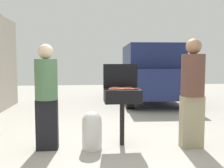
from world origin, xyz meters
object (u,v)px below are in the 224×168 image
hot_dog_10 (124,88)px  hot_dog_7 (113,88)px  bbq_grill (122,98)px  hot_dog_2 (123,88)px  hot_dog_5 (122,89)px  person_left (46,93)px  hot_dog_4 (130,89)px  hot_dog_8 (120,89)px  hot_dog_6 (112,90)px  propane_tank (92,129)px  person_right (192,89)px  hot_dog_1 (115,88)px  parked_minivan (150,73)px  hot_dog_0 (134,89)px  hot_dog_3 (121,89)px  hot_dog_9 (128,88)px

hot_dog_10 → hot_dog_7: bearing=172.0°
bbq_grill → hot_dog_2: bearing=77.0°
hot_dog_5 → person_left: person_left is taller
hot_dog_2 → hot_dog_4: same height
bbq_grill → hot_dog_2: size_ratio=7.33×
hot_dog_4 → hot_dog_8: 0.16m
hot_dog_6 → propane_tank: size_ratio=0.21×
hot_dog_6 → person_right: 1.30m
hot_dog_1 → hot_dog_7: bearing=-115.6°
hot_dog_10 → parked_minivan: 4.99m
parked_minivan → hot_dog_1: bearing=71.6°
person_left → parked_minivan: size_ratio=0.37×
hot_dog_10 → hot_dog_0: bearing=-26.0°
bbq_grill → hot_dog_3: 0.21m
hot_dog_10 → person_right: 1.11m
hot_dog_3 → hot_dog_5: 0.09m
hot_dog_9 → propane_tank: size_ratio=0.21×
hot_dog_1 → hot_dog_9: bearing=-6.9°
hot_dog_2 → person_left: person_left is taller
hot_dog_3 → hot_dog_2: bearing=73.5°
parked_minivan → hot_dog_7: bearing=71.5°
person_right → parked_minivan: (0.58, 4.96, 0.06)m
bbq_grill → hot_dog_3: hot_dog_3 is taller
hot_dog_5 → hot_dog_9: (0.14, 0.16, 0.00)m
hot_dog_5 → propane_tank: 0.82m
hot_dog_1 → hot_dog_5: (0.08, -0.18, 0.00)m
bbq_grill → hot_dog_9: size_ratio=7.33×
hot_dog_2 → parked_minivan: size_ratio=0.03×
hot_dog_2 → hot_dog_6: 0.30m
bbq_grill → hot_dog_7: hot_dog_7 is taller
hot_dog_1 → hot_dog_8: bearing=-78.5°
hot_dog_1 → hot_dog_10: same height
bbq_grill → hot_dog_10: 0.16m
hot_dog_5 → hot_dog_9: 0.21m
hot_dog_5 → hot_dog_1: bearing=114.6°
hot_dog_2 → parked_minivan: 4.95m
propane_tank → person_right: size_ratio=0.35×
hot_dog_1 → hot_dog_2: 0.13m
hot_dog_9 → person_right: (1.00, -0.35, -0.00)m
hot_dog_4 → person_right: (1.02, -0.09, -0.00)m
hot_dog_6 → hot_dog_9: size_ratio=1.00×
hot_dog_8 → person_right: (1.17, -0.14, -0.00)m
hot_dog_10 → hot_dog_8: bearing=-128.2°
hot_dog_0 → person_right: person_right is taller
hot_dog_5 → person_right: bearing=-9.4°
propane_tank → bbq_grill: bearing=15.0°
hot_dog_5 → parked_minivan: parked_minivan is taller
hot_dog_6 → hot_dog_7: same height
propane_tank → hot_dog_7: bearing=26.1°
hot_dog_0 → hot_dog_2: same height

